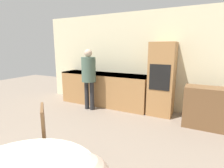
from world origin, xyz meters
TOP-DOWN VIEW (x-y plane):
  - wall_back at (0.00, 5.20)m, footprint 6.79×0.05m
  - kitchen_counter at (-1.24, 4.85)m, footprint 2.61×0.60m
  - oven_unit at (0.40, 4.86)m, footprint 0.59×0.59m
  - sideboard at (1.49, 4.51)m, footprint 1.05×0.45m
  - chair_far_left at (-0.38, 1.78)m, footprint 0.56×0.56m
  - person_standing at (-1.39, 4.33)m, footprint 0.37×0.37m

SIDE VIEW (x-z plane):
  - sideboard at x=1.49m, z-range 0.00..0.86m
  - kitchen_counter at x=-1.24m, z-range 0.01..0.95m
  - chair_far_left at x=-0.38m, z-range 0.05..1.05m
  - oven_unit at x=0.40m, z-range 0.00..1.79m
  - person_standing at x=-1.39m, z-range 0.18..1.81m
  - wall_back at x=0.00m, z-range 0.00..2.60m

